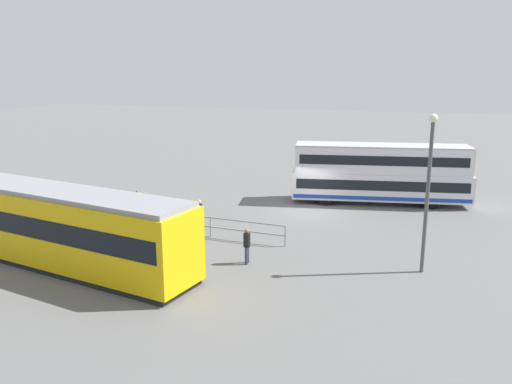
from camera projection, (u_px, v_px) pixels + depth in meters
ground_plane at (311, 211)px, 31.95m from camera, size 160.00×160.00×0.00m
double_decker_bus at (380, 174)px, 33.43m from camera, size 11.53×4.26×3.85m
tram_yellow at (51, 224)px, 23.05m from camera, size 14.95×5.47×3.49m
pedestrian_near_railing at (199, 213)px, 27.62m from camera, size 0.38×0.38×1.79m
pedestrian_crossing at (247, 244)px, 23.11m from camera, size 0.33×0.36×1.65m
pedestrian_railing at (210, 223)px, 26.89m from camera, size 8.28×0.68×1.08m
info_sign at (138, 205)px, 26.84m from camera, size 0.95×0.26×2.44m
street_lamp at (428, 182)px, 21.46m from camera, size 0.36×0.36×6.81m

